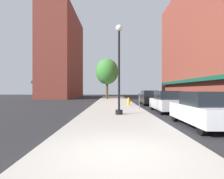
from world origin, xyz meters
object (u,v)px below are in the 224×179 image
at_px(tree_near, 108,72).
at_px(car_silver, 168,102).
at_px(lamppost, 120,68).
at_px(fire_hydrant, 129,101).
at_px(parking_meter_near, 140,99).
at_px(car_white, 204,110).
at_px(car_black, 150,98).

height_order(tree_near, car_silver, tree_near).
bearing_deg(lamppost, fire_hydrant, 80.27).
distance_m(fire_hydrant, car_silver, 5.69).
xyz_separation_m(parking_meter_near, tree_near, (-3.18, 17.63, 3.98)).
bearing_deg(car_silver, fire_hydrant, 114.40).
relative_size(car_white, car_silver, 1.00).
bearing_deg(fire_hydrant, lamppost, -99.73).
bearing_deg(tree_near, car_silver, -74.77).
bearing_deg(parking_meter_near, car_white, -74.74).
bearing_deg(car_silver, car_white, -91.88).
xyz_separation_m(fire_hydrant, car_silver, (2.52, -5.10, 0.29)).
height_order(car_white, car_black, same).
bearing_deg(car_white, parking_meter_near, 103.02).
bearing_deg(tree_near, car_black, -66.47).
distance_m(car_silver, car_black, 7.06).
bearing_deg(car_white, car_black, 87.77).
bearing_deg(car_silver, parking_meter_near, 146.63).
relative_size(fire_hydrant, car_silver, 0.18).
distance_m(parking_meter_near, tree_near, 18.36).
height_order(fire_hydrant, car_white, car_white).
xyz_separation_m(car_white, car_black, (0.00, 13.01, 0.00)).
xyz_separation_m(lamppost, car_silver, (3.79, 2.29, -2.39)).
xyz_separation_m(parking_meter_near, car_silver, (1.95, -1.19, -0.14)).
distance_m(parking_meter_near, car_white, 7.41).
height_order(lamppost, car_black, lamppost).
bearing_deg(parking_meter_near, fire_hydrant, 98.27).
height_order(fire_hydrant, car_black, car_black).
bearing_deg(car_silver, car_black, 88.12).
height_order(lamppost, car_silver, lamppost).
xyz_separation_m(tree_near, car_black, (5.13, -11.77, -4.12)).
height_order(parking_meter_near, car_white, car_white).
relative_size(tree_near, car_silver, 1.65).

